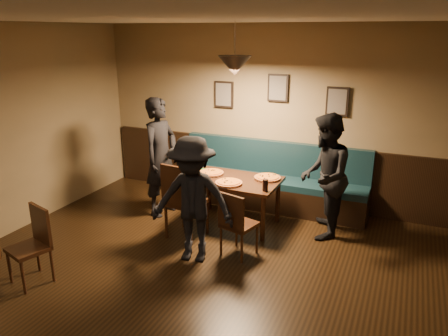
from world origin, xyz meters
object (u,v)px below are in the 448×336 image
object	(u,v)px
dining_table	(234,202)
chair_near_right	(239,223)
diner_front	(193,200)
diner_left	(161,157)
booth_bench	(270,177)
soda_glass	(265,185)
cafe_chair_far	(28,247)
diner_right	(324,176)
chair_near_left	(186,200)
tabasco_bottle	(264,181)

from	to	relation	value
dining_table	chair_near_right	bearing A→B (deg)	-62.89
diner_front	diner_left	bearing A→B (deg)	124.89
chair_near_right	diner_front	world-z (taller)	diner_front
booth_bench	soda_glass	world-z (taller)	booth_bench
diner_front	soda_glass	distance (m)	1.06
cafe_chair_far	chair_near_right	bearing A→B (deg)	-123.91
diner_right	soda_glass	xyz separation A→B (m)	(-0.68, -0.42, -0.08)
chair_near_left	diner_front	world-z (taller)	diner_front
chair_near_left	diner_left	distance (m)	0.98
diner_left	soda_glass	xyz separation A→B (m)	(1.70, -0.21, -0.13)
soda_glass	cafe_chair_far	size ratio (longest dim) A/B	0.18
cafe_chair_far	diner_front	bearing A→B (deg)	-122.68
chair_near_left	soda_glass	bearing A→B (deg)	25.98
chair_near_left	tabasco_bottle	bearing A→B (deg)	37.08
chair_near_left	soda_glass	distance (m)	1.07
chair_near_left	cafe_chair_far	distance (m)	2.00
dining_table	soda_glass	world-z (taller)	soda_glass
booth_bench	diner_right	bearing A→B (deg)	-34.27
cafe_chair_far	chair_near_left	bearing A→B (deg)	-104.19
diner_left	diner_right	size ratio (longest dim) A/B	1.06
chair_near_right	tabasco_bottle	bearing A→B (deg)	99.59
chair_near_right	diner_right	bearing A→B (deg)	64.44
dining_table	cafe_chair_far	world-z (taller)	cafe_chair_far
soda_glass	chair_near_right	bearing A→B (deg)	-105.33
dining_table	tabasco_bottle	size ratio (longest dim) A/B	11.04
diner_right	tabasco_bottle	xyz separation A→B (m)	(-0.76, -0.23, -0.10)
dining_table	soda_glass	bearing A→B (deg)	-25.17
diner_left	diner_front	bearing A→B (deg)	-127.73
diner_right	diner_front	xyz separation A→B (m)	(-1.30, -1.29, -0.07)
chair_near_left	diner_left	world-z (taller)	diner_left
tabasco_bottle	cafe_chair_far	xyz separation A→B (m)	(-1.95, -2.24, -0.31)
soda_glass	tabasco_bottle	distance (m)	0.20
dining_table	chair_near_right	xyz separation A→B (m)	(0.40, -0.81, 0.08)
diner_front	cafe_chair_far	xyz separation A→B (m)	(-1.41, -1.19, -0.34)
soda_glass	tabasco_bottle	xyz separation A→B (m)	(-0.08, 0.19, -0.02)
tabasco_bottle	diner_left	bearing A→B (deg)	179.34
diner_left	tabasco_bottle	size ratio (longest dim) A/B	15.40
diner_front	cafe_chair_far	bearing A→B (deg)	-150.45
diner_front	soda_glass	size ratio (longest dim) A/B	9.87
dining_table	tabasco_bottle	bearing A→B (deg)	-8.72
diner_right	cafe_chair_far	distance (m)	3.69
chair_near_right	diner_left	size ratio (longest dim) A/B	0.48
booth_bench	cafe_chair_far	size ratio (longest dim) A/B	3.49
dining_table	diner_front	distance (m)	1.21
diner_front	soda_glass	bearing A→B (deg)	44.08
booth_bench	diner_front	world-z (taller)	diner_front
chair_near_right	dining_table	bearing A→B (deg)	131.72
tabasco_bottle	booth_bench	bearing A→B (deg)	102.49
chair_near_right	chair_near_left	bearing A→B (deg)	-177.77
chair_near_left	diner_right	bearing A→B (deg)	31.33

